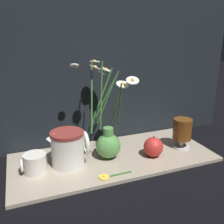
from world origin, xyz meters
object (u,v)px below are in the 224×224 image
at_px(vase_with_flowers, 108,138).
at_px(orange_fruit, 153,147).
at_px(yellow_mug, 35,163).
at_px(tea_glass, 182,130).
at_px(ceramic_pitcher, 68,146).

bearing_deg(vase_with_flowers, orange_fruit, -20.38).
relative_size(yellow_mug, orange_fruit, 1.05).
relative_size(vase_with_flowers, tea_glass, 2.98).
bearing_deg(tea_glass, vase_with_flowers, 173.64).
distance_m(ceramic_pitcher, orange_fruit, 0.32).
relative_size(yellow_mug, ceramic_pitcher, 0.61).
height_order(yellow_mug, tea_glass, tea_glass).
bearing_deg(yellow_mug, ceramic_pitcher, 6.46).
height_order(yellow_mug, ceramic_pitcher, ceramic_pitcher).
height_order(tea_glass, orange_fruit, tea_glass).
xyz_separation_m(ceramic_pitcher, tea_glass, (0.47, -0.03, 0.01)).
bearing_deg(orange_fruit, ceramic_pitcher, 169.64).
height_order(vase_with_flowers, orange_fruit, vase_with_flowers).
xyz_separation_m(vase_with_flowers, tea_glass, (0.31, -0.03, 0.00)).
relative_size(vase_with_flowers, yellow_mug, 4.20).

